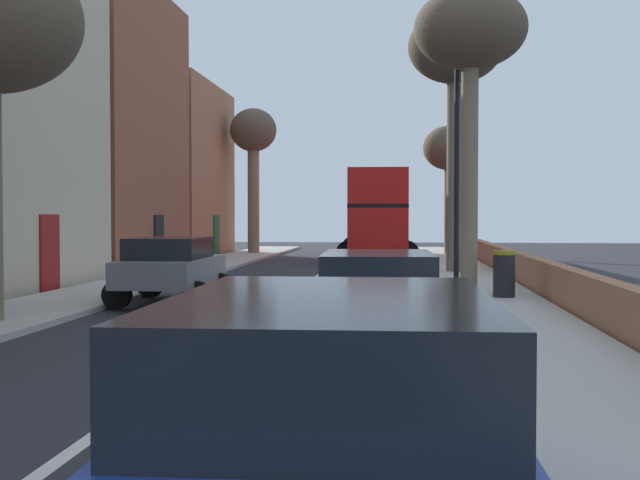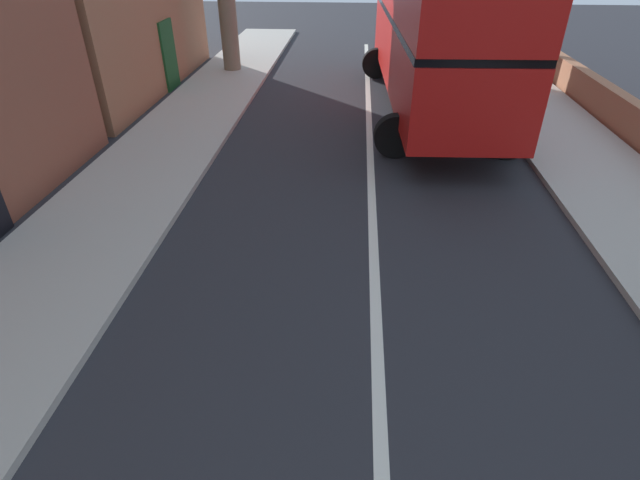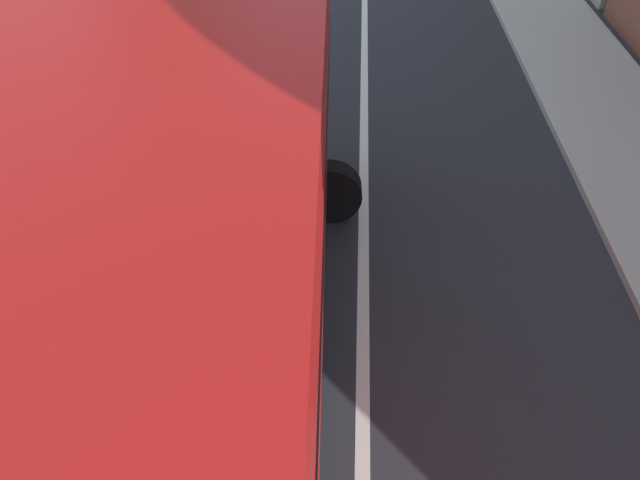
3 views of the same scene
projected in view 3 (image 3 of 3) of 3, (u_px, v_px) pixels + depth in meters
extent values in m
cube|color=red|center=(182.00, 348.00, 4.71)|extent=(2.89, 10.61, 1.70)
cube|color=black|center=(160.00, 277.00, 4.07)|extent=(2.91, 10.51, 0.16)
cube|color=red|center=(134.00, 193.00, 3.50)|extent=(2.89, 10.61, 1.50)
cylinder|color=black|center=(329.00, 192.00, 8.01)|extent=(1.01, 0.34, 1.00)
cylinder|color=black|center=(161.00, 190.00, 8.05)|extent=(1.01, 0.34, 1.00)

